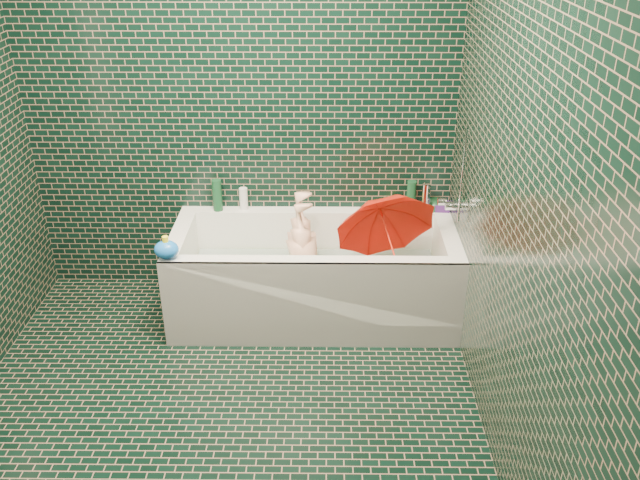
{
  "coord_description": "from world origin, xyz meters",
  "views": [
    {
      "loc": [
        0.52,
        -2.54,
        2.35
      ],
      "look_at": [
        0.49,
        0.82,
        0.61
      ],
      "focal_mm": 38.0,
      "sensor_mm": 36.0,
      "label": 1
    }
  ],
  "objects_px": {
    "bathtub": "(314,284)",
    "bath_toy": "(166,249)",
    "rubber_duck": "(394,206)",
    "umbrella": "(390,241)",
    "child": "(307,267)"
  },
  "relations": [
    {
      "from": "umbrella",
      "to": "bathtub",
      "type": "bearing_deg",
      "value": 163.38
    },
    {
      "from": "umbrella",
      "to": "child",
      "type": "bearing_deg",
      "value": 161.13
    },
    {
      "from": "rubber_duck",
      "to": "bath_toy",
      "type": "height_order",
      "value": "bath_toy"
    },
    {
      "from": "umbrella",
      "to": "bath_toy",
      "type": "bearing_deg",
      "value": -177.22
    },
    {
      "from": "umbrella",
      "to": "rubber_duck",
      "type": "distance_m",
      "value": 0.4
    },
    {
      "from": "rubber_duck",
      "to": "bath_toy",
      "type": "distance_m",
      "value": 1.44
    },
    {
      "from": "bathtub",
      "to": "child",
      "type": "bearing_deg",
      "value": 149.39
    },
    {
      "from": "bathtub",
      "to": "rubber_duck",
      "type": "bearing_deg",
      "value": 33.05
    },
    {
      "from": "bath_toy",
      "to": "rubber_duck",
      "type": "bearing_deg",
      "value": 1.34
    },
    {
      "from": "bathtub",
      "to": "umbrella",
      "type": "xyz_separation_m",
      "value": [
        0.44,
        -0.07,
        0.33
      ]
    },
    {
      "from": "child",
      "to": "bath_toy",
      "type": "height_order",
      "value": "bath_toy"
    },
    {
      "from": "bathtub",
      "to": "bath_toy",
      "type": "bearing_deg",
      "value": -159.15
    },
    {
      "from": "bathtub",
      "to": "rubber_duck",
      "type": "distance_m",
      "value": 0.7
    },
    {
      "from": "bath_toy",
      "to": "child",
      "type": "bearing_deg",
      "value": -0.85
    },
    {
      "from": "bathtub",
      "to": "child",
      "type": "relative_size",
      "value": 1.87
    }
  ]
}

